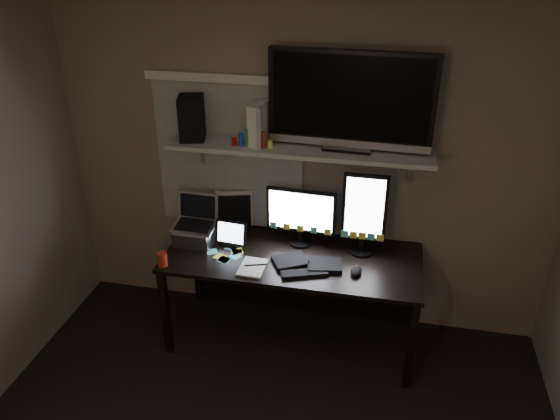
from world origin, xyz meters
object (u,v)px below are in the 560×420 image
(monitor_landscape, at_px, (301,217))
(laptop, at_px, (194,222))
(mouse, at_px, (356,271))
(cup, at_px, (162,259))
(desk, at_px, (296,268))
(monitor_portrait, at_px, (364,214))
(speaker, at_px, (192,118))
(tv, at_px, (351,101))
(game_console, at_px, (260,123))
(keyboard, at_px, (307,263))
(tablet, at_px, (231,234))

(monitor_landscape, relative_size, laptop, 1.46)
(monitor_landscape, bearing_deg, mouse, -32.56)
(cup, bearing_deg, desk, 26.53)
(monitor_portrait, xyz_separation_m, laptop, (-1.21, -0.12, -0.14))
(monitor_landscape, xyz_separation_m, speaker, (-0.78, 0.01, 0.68))
(desk, height_order, speaker, speaker)
(desk, bearing_deg, mouse, -29.18)
(monitor_portrait, distance_m, cup, 1.42)
(monitor_portrait, bearing_deg, monitor_landscape, 177.44)
(monitor_landscape, height_order, laptop, monitor_landscape)
(mouse, xyz_separation_m, cup, (-1.31, -0.17, 0.03))
(mouse, height_order, laptop, laptop)
(monitor_landscape, distance_m, tv, 0.90)
(monitor_portrait, xyz_separation_m, tv, (-0.15, 0.08, 0.77))
(cup, bearing_deg, laptop, 71.05)
(monitor_portrait, height_order, game_console, game_console)
(keyboard, relative_size, mouse, 4.12)
(desk, bearing_deg, tv, 18.54)
(mouse, relative_size, cup, 1.16)
(keyboard, bearing_deg, desk, 99.45)
(speaker, bearing_deg, mouse, -29.38)
(laptop, xyz_separation_m, game_console, (0.46, 0.18, 0.72))
(monitor_portrait, distance_m, tv, 0.78)
(monitor_landscape, bearing_deg, cup, -147.74)
(cup, xyz_separation_m, tv, (1.17, 0.53, 1.02))
(mouse, bearing_deg, monitor_portrait, 94.50)
(monitor_landscape, height_order, speaker, speaker)
(tv, bearing_deg, laptop, -166.91)
(keyboard, bearing_deg, speaker, 142.44)
(tv, bearing_deg, game_console, -175.98)
(laptop, relative_size, speaker, 1.14)
(monitor_landscape, xyz_separation_m, cup, (-0.87, -0.48, -0.17))
(mouse, relative_size, tablet, 0.50)
(cup, bearing_deg, tv, 24.43)
(speaker, bearing_deg, desk, -19.67)
(desk, relative_size, laptop, 5.21)
(desk, relative_size, tablet, 7.71)
(monitor_portrait, bearing_deg, tv, 153.24)
(desk, height_order, laptop, laptop)
(keyboard, distance_m, tv, 1.13)
(keyboard, bearing_deg, tablet, 147.13)
(mouse, distance_m, speaker, 1.53)
(laptop, bearing_deg, cup, -106.98)
(desk, distance_m, monitor_landscape, 0.40)
(mouse, distance_m, tablet, 0.94)
(tablet, height_order, game_console, game_console)
(game_console, bearing_deg, laptop, -144.12)
(monitor_landscape, xyz_separation_m, mouse, (0.43, -0.31, -0.20))
(game_console, bearing_deg, monitor_landscape, 7.86)
(desk, height_order, monitor_portrait, monitor_portrait)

